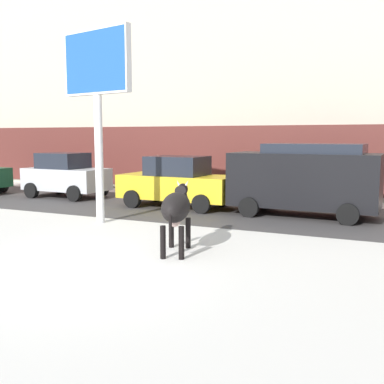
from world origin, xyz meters
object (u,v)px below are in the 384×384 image
at_px(cow_black, 177,208).
at_px(pedestrian_far_left, 61,171).
at_px(car_black_van, 305,178).
at_px(billboard, 97,74).
at_px(car_yellow_sedan, 178,182).
at_px(pedestrian_near_billboard, 204,176).
at_px(car_silver_hatchback, 66,175).
at_px(pedestrian_by_cars, 158,175).

bearing_deg(cow_black, pedestrian_far_left, 140.89).
height_order(car_black_van, pedestrian_far_left, car_black_van).
relative_size(car_black_van, pedestrian_far_left, 2.69).
xyz_separation_m(billboard, car_yellow_sedan, (0.76, 3.64, -3.41)).
distance_m(billboard, pedestrian_near_billboard, 7.36).
relative_size(car_silver_hatchback, pedestrian_far_left, 2.05).
relative_size(car_silver_hatchback, pedestrian_near_billboard, 2.05).
xyz_separation_m(cow_black, pedestrian_near_billboard, (-2.98, 8.62, -0.11)).
relative_size(car_yellow_sedan, car_black_van, 0.91).
xyz_separation_m(car_silver_hatchback, pedestrian_by_cars, (3.09, 2.40, -0.05)).
height_order(car_yellow_sedan, pedestrian_near_billboard, car_yellow_sedan).
bearing_deg(car_black_van, pedestrian_near_billboard, 148.57).
bearing_deg(pedestrian_by_cars, car_black_van, -22.55).
distance_m(cow_black, pedestrian_near_billboard, 9.12).
relative_size(car_silver_hatchback, car_black_van, 0.76).
xyz_separation_m(cow_black, car_silver_hatchback, (-8.28, 6.22, -0.07)).
distance_m(billboard, car_yellow_sedan, 5.04).
bearing_deg(billboard, pedestrian_far_left, 137.27).
xyz_separation_m(car_yellow_sedan, pedestrian_far_left, (-7.77, 2.84, -0.03)).
height_order(cow_black, car_silver_hatchback, car_silver_hatchback).
bearing_deg(car_black_van, pedestrian_far_left, 166.93).
bearing_deg(car_black_van, billboard, -145.56).
bearing_deg(car_black_van, pedestrian_by_cars, 157.45).
distance_m(pedestrian_by_cars, pedestrian_far_left, 5.42).
distance_m(car_silver_hatchback, pedestrian_by_cars, 3.91).
height_order(cow_black, pedestrian_near_billboard, pedestrian_near_billboard).
bearing_deg(car_silver_hatchback, pedestrian_near_billboard, 24.39).
bearing_deg(car_yellow_sedan, pedestrian_by_cars, 129.62).
height_order(car_yellow_sedan, car_black_van, car_black_van).
bearing_deg(cow_black, pedestrian_by_cars, 121.03).
bearing_deg(pedestrian_by_cars, cow_black, -58.97).
bearing_deg(cow_black, billboard, 149.18).
bearing_deg(car_yellow_sedan, cow_black, -63.88).
xyz_separation_m(billboard, car_silver_hatchback, (-4.68, 4.08, -3.39)).
xyz_separation_m(cow_black, billboard, (-3.59, 2.14, 3.32)).
xyz_separation_m(cow_black, car_black_van, (1.69, 5.77, 0.25)).
bearing_deg(pedestrian_far_left, car_silver_hatchback, -45.84).
bearing_deg(cow_black, car_silver_hatchback, 143.06).
height_order(car_silver_hatchback, car_yellow_sedan, car_silver_hatchback).
height_order(car_silver_hatchback, pedestrian_near_billboard, car_silver_hatchback).
relative_size(car_silver_hatchback, car_yellow_sedan, 0.84).
distance_m(cow_black, car_yellow_sedan, 6.44).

